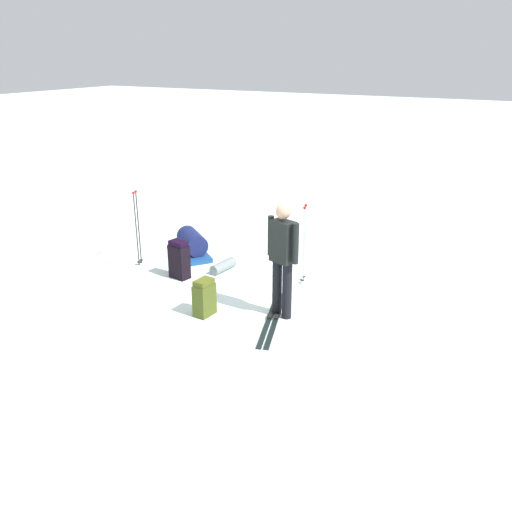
{
  "coord_description": "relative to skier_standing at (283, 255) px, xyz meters",
  "views": [
    {
      "loc": [
        -6.77,
        -3.7,
        3.65
      ],
      "look_at": [
        0.0,
        0.0,
        0.7
      ],
      "focal_mm": 37.85,
      "sensor_mm": 36.0,
      "label": 1
    }
  ],
  "objects": [
    {
      "name": "gear_sled",
      "position": [
        1.41,
        2.57,
        -0.73
      ],
      "size": [
        1.0,
        1.1,
        0.49
      ],
      "color": "navy",
      "rests_on": "ground_plane"
    },
    {
      "name": "sleeping_mat_rolled",
      "position": [
        1.04,
        1.66,
        -0.86
      ],
      "size": [
        0.57,
        0.24,
        0.18
      ],
      "primitive_type": "cylinder",
      "rotation": [
        0.0,
        1.57,
        3.02
      ],
      "color": "gray",
      "rests_on": "ground_plane"
    },
    {
      "name": "ski_poles_planted_near",
      "position": [
        1.28,
        0.23,
        -0.21
      ],
      "size": [
        0.22,
        0.11,
        1.34
      ],
      "color": "#BAB8BF",
      "rests_on": "ground_plane"
    },
    {
      "name": "ski_pair_near",
      "position": [
        -0.16,
        0.06,
        -0.94
      ],
      "size": [
        1.75,
        0.71,
        0.05
      ],
      "color": "black",
      "rests_on": "ground_plane"
    },
    {
      "name": "skier_standing",
      "position": [
        0.0,
        0.0,
        0.0
      ],
      "size": [
        0.31,
        0.55,
        1.7
      ],
      "color": "black",
      "rests_on": "ground_plane"
    },
    {
      "name": "backpack_bright",
      "position": [
        0.43,
        2.15,
        -0.63
      ],
      "size": [
        0.27,
        0.37,
        0.66
      ],
      "color": "black",
      "rests_on": "ground_plane"
    },
    {
      "name": "backpack_large_dark",
      "position": [
        -0.53,
        1.0,
        -0.68
      ],
      "size": [
        0.34,
        0.24,
        0.56
      ],
      "color": "#49541C",
      "rests_on": "ground_plane"
    },
    {
      "name": "ski_poles_planted_far",
      "position": [
        0.59,
        3.16,
        -0.2
      ],
      "size": [
        0.17,
        0.1,
        1.37
      ],
      "color": "black",
      "rests_on": "ground_plane"
    },
    {
      "name": "ground_plane",
      "position": [
        0.36,
        0.62,
        -0.95
      ],
      "size": [
        80.0,
        80.0,
        0.0
      ],
      "primitive_type": "plane",
      "color": "white"
    }
  ]
}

